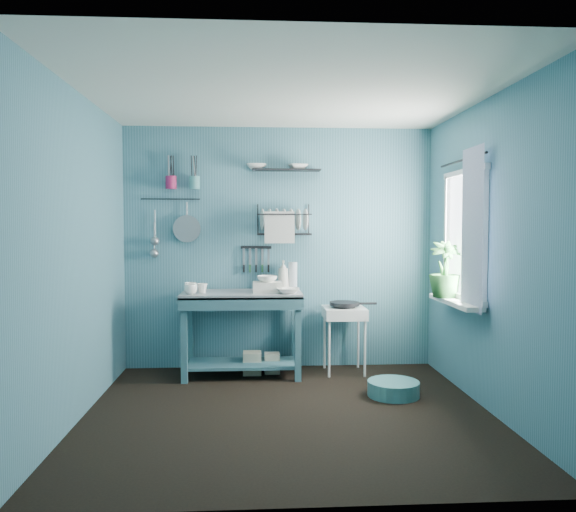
{
  "coord_description": "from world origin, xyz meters",
  "views": [
    {
      "loc": [
        -0.27,
        -4.35,
        1.47
      ],
      "look_at": [
        0.05,
        0.85,
        1.2
      ],
      "focal_mm": 35.0,
      "sensor_mm": 36.0,
      "label": 1
    }
  ],
  "objects": [
    {
      "name": "wall_right",
      "position": [
        1.6,
        0.0,
        1.25
      ],
      "size": [
        0.0,
        3.0,
        3.0
      ],
      "primitive_type": "plane",
      "rotation": [
        1.57,
        0.0,
        -1.57
      ],
      "color": "#3D6E7E",
      "rests_on": "ground"
    },
    {
      "name": "curtain_rod",
      "position": [
        1.54,
        0.45,
        2.05
      ],
      "size": [
        0.02,
        1.05,
        0.02
      ],
      "primitive_type": "cylinder",
      "rotation": [
        1.57,
        0.0,
        0.0
      ],
      "color": "black",
      "rests_on": "wall_right"
    },
    {
      "name": "floor",
      "position": [
        0.0,
        0.0,
        0.0
      ],
      "size": [
        3.2,
        3.2,
        0.0
      ],
      "primitive_type": "plane",
      "color": "black",
      "rests_on": "ground"
    },
    {
      "name": "shelf_bowl_left",
      "position": [
        -0.24,
        1.4,
        2.05
      ],
      "size": [
        0.21,
        0.21,
        0.05
      ],
      "primitive_type": "imported",
      "rotation": [
        0.0,
        0.0,
        -0.02
      ],
      "color": "white",
      "rests_on": "upper_shelf"
    },
    {
      "name": "wall_left",
      "position": [
        -1.6,
        0.0,
        1.25
      ],
      "size": [
        0.0,
        3.0,
        3.0
      ],
      "primitive_type": "plane",
      "rotation": [
        1.57,
        0.0,
        1.57
      ],
      "color": "#3D6E7E",
      "rests_on": "ground"
    },
    {
      "name": "soap_bottle",
      "position": [
        0.03,
        1.35,
        0.98
      ],
      "size": [
        0.11,
        0.12,
        0.3
      ],
      "primitive_type": "imported",
      "color": "silver",
      "rests_on": "work_counter"
    },
    {
      "name": "shelf_bowl_right",
      "position": [
        0.19,
        1.4,
        2.08
      ],
      "size": [
        0.23,
        0.23,
        0.05
      ],
      "primitive_type": "imported",
      "rotation": [
        0.0,
        0.0,
        0.16
      ],
      "color": "white",
      "rests_on": "upper_shelf"
    },
    {
      "name": "water_bottle",
      "position": [
        0.13,
        1.37,
        0.97
      ],
      "size": [
        0.09,
        0.09,
        0.28
      ],
      "primitive_type": "cylinder",
      "color": "silver",
      "rests_on": "work_counter"
    },
    {
      "name": "upper_shelf",
      "position": [
        0.07,
        1.4,
        2.05
      ],
      "size": [
        0.7,
        0.19,
        0.01
      ],
      "primitive_type": "cube",
      "rotation": [
        0.0,
        0.0,
        0.01
      ],
      "color": "black",
      "rests_on": "wall_back"
    },
    {
      "name": "mug_mid",
      "position": [
        -0.77,
        1.09,
        0.88
      ],
      "size": [
        0.14,
        0.14,
        0.09
      ],
      "primitive_type": "imported",
      "rotation": [
        0.0,
        0.0,
        0.52
      ],
      "color": "white",
      "rests_on": "work_counter"
    },
    {
      "name": "wall_front",
      "position": [
        0.0,
        -1.5,
        1.25
      ],
      "size": [
        3.2,
        0.0,
        3.2
      ],
      "primitive_type": "plane",
      "rotation": [
        -1.57,
        0.0,
        0.0
      ],
      "color": "#3D6E7E",
      "rests_on": "ground"
    },
    {
      "name": "knife_strip",
      "position": [
        -0.24,
        1.47,
        1.26
      ],
      "size": [
        0.32,
        0.05,
        0.03
      ],
      "primitive_type": "cube",
      "rotation": [
        0.0,
        0.0,
        -0.09
      ],
      "color": "black",
      "rests_on": "wall_back"
    },
    {
      "name": "storage_tin_large",
      "position": [
        -0.29,
        1.2,
        0.11
      ],
      "size": [
        0.18,
        0.18,
        0.22
      ],
      "primitive_type": "cube",
      "color": "tan",
      "rests_on": "floor"
    },
    {
      "name": "window_glass",
      "position": [
        1.59,
        0.45,
        1.4
      ],
      "size": [
        0.0,
        1.1,
        1.1
      ],
      "primitive_type": "plane",
      "rotation": [
        1.57,
        0.0,
        1.57
      ],
      "color": "white",
      "rests_on": "wall_right"
    },
    {
      "name": "dish_rack",
      "position": [
        0.04,
        1.37,
        1.55
      ],
      "size": [
        0.55,
        0.24,
        0.32
      ],
      "primitive_type": "cube",
      "rotation": [
        0.0,
        0.0,
        -0.0
      ],
      "color": "black",
      "rests_on": "wall_back"
    },
    {
      "name": "utensil_cup_magenta",
      "position": [
        -1.1,
        1.42,
        1.92
      ],
      "size": [
        0.11,
        0.11,
        0.13
      ],
      "primitive_type": "cylinder",
      "color": "#991C4C",
      "rests_on": "wall_back"
    },
    {
      "name": "ladle_outer",
      "position": [
        -1.28,
        1.46,
        1.5
      ],
      "size": [
        0.01,
        0.01,
        0.3
      ],
      "primitive_type": "cylinder",
      "color": "gray",
      "rests_on": "wall_back"
    },
    {
      "name": "storage_tin_small",
      "position": [
        -0.09,
        1.23,
        0.1
      ],
      "size": [
        0.15,
        0.15,
        0.2
      ],
      "primitive_type": "cube",
      "color": "tan",
      "rests_on": "floor"
    },
    {
      "name": "mug_left",
      "position": [
        -0.87,
        0.99,
        0.88
      ],
      "size": [
        0.12,
        0.12,
        0.1
      ],
      "primitive_type": "imported",
      "color": "white",
      "rests_on": "work_counter"
    },
    {
      "name": "ladle_inner",
      "position": [
        -1.29,
        1.46,
        1.37
      ],
      "size": [
        0.01,
        0.01,
        0.3
      ],
      "primitive_type": "cylinder",
      "color": "gray",
      "rests_on": "wall_back"
    },
    {
      "name": "counter_bowl",
      "position": [
        0.06,
        1.0,
        0.86
      ],
      "size": [
        0.22,
        0.22,
        0.05
      ],
      "primitive_type": "imported",
      "color": "white",
      "rests_on": "work_counter"
    },
    {
      "name": "colander",
      "position": [
        -0.95,
        1.45,
        1.45
      ],
      "size": [
        0.28,
        0.03,
        0.28
      ],
      "primitive_type": "cylinder",
      "rotation": [
        1.54,
        0.0,
        0.0
      ],
      "color": "gray",
      "rests_on": "wall_back"
    },
    {
      "name": "ceiling",
      "position": [
        0.0,
        0.0,
        2.5
      ],
      "size": [
        3.2,
        3.2,
        0.0
      ],
      "primitive_type": "plane",
      "rotation": [
        3.14,
        0.0,
        0.0
      ],
      "color": "silver",
      "rests_on": "ground"
    },
    {
      "name": "utensil_cup_teal",
      "position": [
        -0.87,
        1.42,
        1.92
      ],
      "size": [
        0.11,
        0.11,
        0.13
      ],
      "primitive_type": "cylinder",
      "color": "teal",
      "rests_on": "wall_back"
    },
    {
      "name": "wall_back",
      "position": [
        0.0,
        1.5,
        1.25
      ],
      "size": [
        3.2,
        0.0,
        3.2
      ],
      "primitive_type": "plane",
      "rotation": [
        1.57,
        0.0,
        0.0
      ],
      "color": "#3D6E7E",
      "rests_on": "ground"
    },
    {
      "name": "hook_rail",
      "position": [
        -1.12,
        1.47,
        1.76
      ],
      "size": [
        0.6,
        0.01,
        0.01
      ],
      "primitive_type": "cylinder",
      "rotation": [
        0.0,
        1.57,
        0.0
      ],
      "color": "black",
      "rests_on": "wall_back"
    },
    {
      "name": "mug_right",
      "position": [
        -0.89,
        1.15,
        0.88
      ],
      "size": [
        0.17,
        0.17,
        0.1
      ],
      "primitive_type": "imported",
      "rotation": [
        0.0,
        0.0,
        1.05
      ],
      "color": "white",
      "rests_on": "work_counter"
    },
    {
      "name": "wash_tub",
      "position": [
        -0.14,
        1.13,
        0.88
      ],
      "size": [
        0.28,
        0.22,
        0.1
      ],
      "primitive_type": "cube",
      "color": "silver",
      "rests_on": "work_counter"
    },
    {
      "name": "work_counter",
      "position": [
        -0.39,
        1.15,
        0.42
      ],
      "size": [
        1.23,
        0.7,
        0.83
      ],
      "primitive_type": "cube",
      "rotation": [
        0.0,
        0.0,
        0.1
      ],
      "color": "#356470",
      "rests_on": "floor"
    },
    {
      "name": "potted_plant",
      "position": [
        1.47,
        0.63,
        1.09
      ],
      "size": [
        0.3,
        0.3,
        0.51
      ],
      "primitive_type": "imported",
      "rotation": [
        0.0,
        0.0,
        -0.05
      ],
      "color": "#265F29",
      "rests_on": "windowsill"
    },
    {
      "name": "floor_basin",
      "position": [
        0.94,
        0.39,
        0.07
      ],
      "size": [
        0.45,
        0.45,
        0.13
      ],
      "primitive_type": "cylinder",
      "color": "teal",
      "rests_on": "floor"
    },
    {
      "name": "hotplate_stand",
      "position": [
        0.64,
        1.21,
        0.33
      ],
      "size": [
        0.44,
        0.44,
        0.66
      ],
      "primitive_type": "cube",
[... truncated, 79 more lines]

